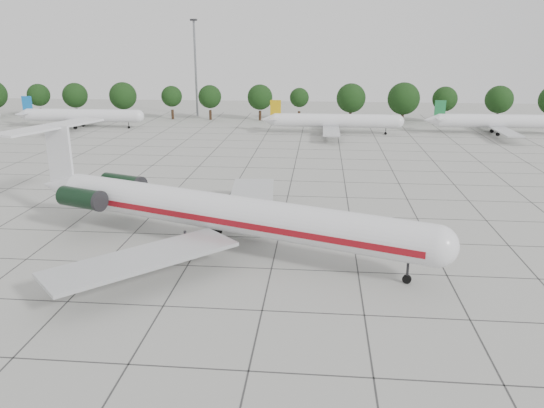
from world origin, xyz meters
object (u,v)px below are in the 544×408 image
object	(u,v)px
main_airliner	(206,209)
bg_airliner_d	(500,121)
bg_airliner_b	(82,116)
floodlight_mast	(195,63)
bg_airliner_c	(335,121)
ground_crew	(439,237)

from	to	relation	value
main_airliner	bg_airliner_d	world-z (taller)	main_airliner
bg_airliner_b	floodlight_mast	size ratio (longest dim) A/B	1.11
bg_airliner_b	bg_airliner_c	bearing A→B (deg)	-2.81
ground_crew	floodlight_mast	bearing A→B (deg)	-107.98
main_airliner	floodlight_mast	size ratio (longest dim) A/B	1.82
main_airliner	floodlight_mast	distance (m)	98.05
bg_airliner_c	bg_airliner_d	distance (m)	36.70
bg_airliner_d	floodlight_mast	bearing A→B (deg)	162.54
ground_crew	bg_airliner_b	bearing A→B (deg)	-89.80
bg_airliner_b	floodlight_mast	bearing A→B (deg)	45.32
main_airliner	bg_airliner_b	xyz separation A→B (m)	(-45.62, 71.76, -1.04)
main_airliner	ground_crew	size ratio (longest dim) A/B	23.07
ground_crew	bg_airliner_b	distance (m)	98.38
main_airliner	bg_airliner_d	distance (m)	87.88
ground_crew	floodlight_mast	world-z (taller)	floodlight_mast
bg_airliner_b	floodlight_mast	xyz separation A→B (m)	(22.77, 23.03, 11.37)
bg_airliner_d	bg_airliner_b	bearing A→B (deg)	179.89
main_airliner	bg_airliner_c	xyz separation A→B (m)	(14.38, 68.81, -1.04)
main_airliner	bg_airliner_b	bearing A→B (deg)	142.84
bg_airliner_b	bg_airliner_d	xyz separation A→B (m)	(96.60, -0.19, 0.00)
bg_airliner_b	bg_airliner_c	distance (m)	60.08
ground_crew	floodlight_mast	xyz separation A→B (m)	(-46.66, 92.70, 13.28)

